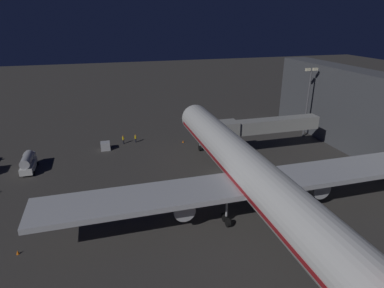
{
  "coord_description": "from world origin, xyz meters",
  "views": [
    {
      "loc": [
        18.66,
        47.95,
        25.9
      ],
      "look_at": [
        3.0,
        -7.14,
        3.5
      ],
      "focal_mm": 30.46,
      "sensor_mm": 36.0,
      "label": 1
    }
  ],
  "objects_px": {
    "ground_crew_by_belt_loader": "(136,138)",
    "traffic_cone_nose_port": "(202,139)",
    "traffic_cone_nose_starboard": "(183,141)",
    "traffic_cone_wingtip_svc_side": "(18,252)",
    "apron_floodlight_mast": "(308,97)",
    "airliner_at_gate": "(255,178)",
    "jet_bridge": "(263,126)",
    "ground_crew_near_nose_gear": "(123,139)",
    "baggage_container_mid_row": "(105,146)",
    "fuel_tanker": "(28,162)"
  },
  "relations": [
    {
      "from": "ground_crew_by_belt_loader",
      "to": "traffic_cone_nose_port",
      "type": "bearing_deg",
      "value": 168.45
    },
    {
      "from": "traffic_cone_nose_starboard",
      "to": "traffic_cone_wingtip_svc_side",
      "type": "distance_m",
      "value": 40.73
    },
    {
      "from": "apron_floodlight_mast",
      "to": "traffic_cone_nose_port",
      "type": "bearing_deg",
      "value": -9.48
    },
    {
      "from": "airliner_at_gate",
      "to": "apron_floodlight_mast",
      "type": "xyz_separation_m",
      "value": [
        -25.5,
        -26.18,
        3.35
      ]
    },
    {
      "from": "jet_bridge",
      "to": "ground_crew_near_nose_gear",
      "type": "xyz_separation_m",
      "value": [
        26.14,
        -13.42,
        -4.92
      ]
    },
    {
      "from": "baggage_container_mid_row",
      "to": "traffic_cone_nose_starboard",
      "type": "relative_size",
      "value": 3.43
    },
    {
      "from": "baggage_container_mid_row",
      "to": "traffic_cone_nose_port",
      "type": "relative_size",
      "value": 3.43
    },
    {
      "from": "fuel_tanker",
      "to": "traffic_cone_wingtip_svc_side",
      "type": "relative_size",
      "value": 10.8
    },
    {
      "from": "apron_floodlight_mast",
      "to": "ground_crew_by_belt_loader",
      "type": "relative_size",
      "value": 8.47
    },
    {
      "from": "ground_crew_by_belt_loader",
      "to": "traffic_cone_nose_port",
      "type": "relative_size",
      "value": 3.37
    },
    {
      "from": "airliner_at_gate",
      "to": "jet_bridge",
      "type": "relative_size",
      "value": 3.02
    },
    {
      "from": "jet_bridge",
      "to": "apron_floodlight_mast",
      "type": "height_order",
      "value": "apron_floodlight_mast"
    },
    {
      "from": "airliner_at_gate",
      "to": "ground_crew_by_belt_loader",
      "type": "distance_m",
      "value": 35.56
    },
    {
      "from": "fuel_tanker",
      "to": "traffic_cone_nose_port",
      "type": "height_order",
      "value": "fuel_tanker"
    },
    {
      "from": "ground_crew_near_nose_gear",
      "to": "traffic_cone_nose_starboard",
      "type": "relative_size",
      "value": 3.5
    },
    {
      "from": "traffic_cone_nose_port",
      "to": "airliner_at_gate",
      "type": "bearing_deg",
      "value": 85.82
    },
    {
      "from": "baggage_container_mid_row",
      "to": "traffic_cone_wingtip_svc_side",
      "type": "bearing_deg",
      "value": 69.96
    },
    {
      "from": "apron_floodlight_mast",
      "to": "traffic_cone_wingtip_svc_side",
      "type": "xyz_separation_m",
      "value": [
        55.35,
        26.02,
        -8.98
      ]
    },
    {
      "from": "apron_floodlight_mast",
      "to": "fuel_tanker",
      "type": "xyz_separation_m",
      "value": [
        57.94,
        2.04,
        -7.61
      ]
    },
    {
      "from": "apron_floodlight_mast",
      "to": "ground_crew_near_nose_gear",
      "type": "bearing_deg",
      "value": -9.4
    },
    {
      "from": "fuel_tanker",
      "to": "traffic_cone_wingtip_svc_side",
      "type": "height_order",
      "value": "fuel_tanker"
    },
    {
      "from": "apron_floodlight_mast",
      "to": "ground_crew_by_belt_loader",
      "type": "xyz_separation_m",
      "value": [
        37.76,
        -6.85,
        -8.23
      ]
    },
    {
      "from": "fuel_tanker",
      "to": "ground_crew_near_nose_gear",
      "type": "distance_m",
      "value": 19.57
    },
    {
      "from": "jet_bridge",
      "to": "traffic_cone_nose_port",
      "type": "relative_size",
      "value": 37.64
    },
    {
      "from": "ground_crew_by_belt_loader",
      "to": "traffic_cone_wingtip_svc_side",
      "type": "distance_m",
      "value": 37.28
    },
    {
      "from": "apron_floodlight_mast",
      "to": "traffic_cone_nose_port",
      "type": "distance_m",
      "value": 25.27
    },
    {
      "from": "fuel_tanker",
      "to": "baggage_container_mid_row",
      "type": "bearing_deg",
      "value": -155.25
    },
    {
      "from": "jet_bridge",
      "to": "ground_crew_near_nose_gear",
      "type": "distance_m",
      "value": 29.79
    },
    {
      "from": "ground_crew_by_belt_loader",
      "to": "ground_crew_near_nose_gear",
      "type": "bearing_deg",
      "value": 3.2
    },
    {
      "from": "apron_floodlight_mast",
      "to": "fuel_tanker",
      "type": "height_order",
      "value": "apron_floodlight_mast"
    },
    {
      "from": "baggage_container_mid_row",
      "to": "ground_crew_by_belt_loader",
      "type": "height_order",
      "value": "ground_crew_by_belt_loader"
    },
    {
      "from": "jet_bridge",
      "to": "baggage_container_mid_row",
      "type": "relative_size",
      "value": 10.98
    },
    {
      "from": "apron_floodlight_mast",
      "to": "airliner_at_gate",
      "type": "bearing_deg",
      "value": 45.75
    },
    {
      "from": "traffic_cone_nose_starboard",
      "to": "traffic_cone_wingtip_svc_side",
      "type": "xyz_separation_m",
      "value": [
        27.65,
        29.91,
        0.0
      ]
    },
    {
      "from": "ground_crew_by_belt_loader",
      "to": "baggage_container_mid_row",
      "type": "bearing_deg",
      "value": 21.64
    },
    {
      "from": "jet_bridge",
      "to": "ground_crew_by_belt_loader",
      "type": "height_order",
      "value": "jet_bridge"
    },
    {
      "from": "jet_bridge",
      "to": "traffic_cone_nose_port",
      "type": "distance_m",
      "value": 15.04
    },
    {
      "from": "ground_crew_by_belt_loader",
      "to": "traffic_cone_nose_starboard",
      "type": "bearing_deg",
      "value": 163.62
    },
    {
      "from": "baggage_container_mid_row",
      "to": "traffic_cone_nose_port",
      "type": "xyz_separation_m",
      "value": [
        -21.01,
        0.36,
        -0.57
      ]
    },
    {
      "from": "ground_crew_near_nose_gear",
      "to": "traffic_cone_wingtip_svc_side",
      "type": "distance_m",
      "value": 35.96
    },
    {
      "from": "fuel_tanker",
      "to": "ground_crew_by_belt_loader",
      "type": "bearing_deg",
      "value": -156.24
    },
    {
      "from": "ground_crew_near_nose_gear",
      "to": "traffic_cone_nose_port",
      "type": "distance_m",
      "value": 17.39
    },
    {
      "from": "ground_crew_near_nose_gear",
      "to": "airliner_at_gate",
      "type": "bearing_deg",
      "value": 114.44
    },
    {
      "from": "traffic_cone_wingtip_svc_side",
      "to": "airliner_at_gate",
      "type": "bearing_deg",
      "value": 179.69
    },
    {
      "from": "apron_floodlight_mast",
      "to": "baggage_container_mid_row",
      "type": "height_order",
      "value": "apron_floodlight_mast"
    },
    {
      "from": "traffic_cone_wingtip_svc_side",
      "to": "traffic_cone_nose_starboard",
      "type": "bearing_deg",
      "value": -132.75
    },
    {
      "from": "jet_bridge",
      "to": "traffic_cone_nose_starboard",
      "type": "relative_size",
      "value": 37.64
    },
    {
      "from": "airliner_at_gate",
      "to": "ground_crew_near_nose_gear",
      "type": "xyz_separation_m",
      "value": [
        14.94,
        -32.88,
        -4.84
      ]
    },
    {
      "from": "traffic_cone_nose_port",
      "to": "jet_bridge",
      "type": "bearing_deg",
      "value": 130.29
    },
    {
      "from": "traffic_cone_nose_starboard",
      "to": "fuel_tanker",
      "type": "bearing_deg",
      "value": 11.09
    }
  ]
}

